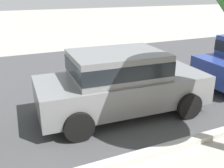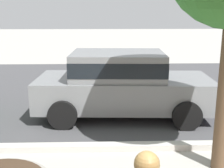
# 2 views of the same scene
# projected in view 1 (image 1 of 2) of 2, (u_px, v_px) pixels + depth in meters

# --- Properties ---
(street_surface) EXTENTS (60.00, 9.00, 0.01)m
(street_surface) POSITION_uv_depth(u_px,v_px,m) (89.00, 79.00, 8.88)
(street_surface) COLOR #424244
(street_surface) RESTS_ON ground
(curb_stone) EXTENTS (60.00, 0.20, 0.12)m
(curb_stone) POSITION_uv_depth(u_px,v_px,m) (168.00, 148.00, 4.92)
(curb_stone) COLOR #B2AFA8
(curb_stone) RESTS_ON ground
(parked_car_grey) EXTENTS (4.18, 2.08, 1.56)m
(parked_car_grey) POSITION_uv_depth(u_px,v_px,m) (121.00, 81.00, 6.17)
(parked_car_grey) COLOR slate
(parked_car_grey) RESTS_ON ground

